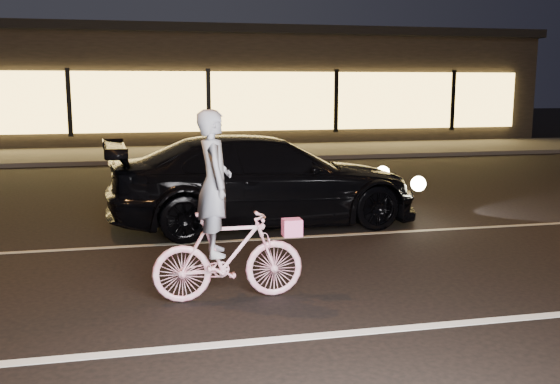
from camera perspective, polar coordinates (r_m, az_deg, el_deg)
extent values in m
plane|color=black|center=(7.17, 6.26, -7.90)|extent=(90.00, 90.00, 0.00)
cube|color=silver|center=(5.85, 11.06, -12.15)|extent=(60.00, 0.12, 0.01)
cube|color=gray|center=(9.01, 2.19, -4.13)|extent=(60.00, 0.10, 0.01)
cube|color=#383533|center=(19.70, -5.91, 3.60)|extent=(30.00, 4.00, 0.12)
cube|color=black|center=(25.56, -7.55, 9.34)|extent=(25.00, 8.00, 4.00)
cube|color=black|center=(25.63, -7.66, 13.92)|extent=(25.40, 8.40, 0.30)
cube|color=#FFC859|center=(21.48, -6.57, 8.22)|extent=(23.00, 0.15, 2.00)
cube|color=black|center=(21.41, -18.73, 7.76)|extent=(0.15, 0.08, 2.20)
cube|color=black|center=(21.40, -6.55, 8.21)|extent=(0.15, 0.08, 2.20)
cube|color=black|center=(22.32, 5.14, 8.30)|extent=(0.15, 0.08, 2.20)
cube|color=black|center=(24.06, 15.52, 8.09)|extent=(0.15, 0.08, 2.20)
imported|color=#EE4E81|center=(6.36, -4.73, -5.82)|extent=(1.54, 0.43, 0.92)
imported|color=silver|center=(6.19, -6.03, 0.81)|extent=(0.35, 0.53, 1.45)
cube|color=#FF4895|center=(6.42, 1.10, -3.26)|extent=(0.19, 0.16, 0.18)
imported|color=black|center=(9.70, -1.40, 1.08)|extent=(4.95, 2.27, 1.40)
sphere|color=#FFF2BF|center=(11.10, 9.37, 1.75)|extent=(0.23, 0.23, 0.23)
sphere|color=#FFF2BF|center=(9.97, 12.54, 0.74)|extent=(0.23, 0.23, 0.23)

